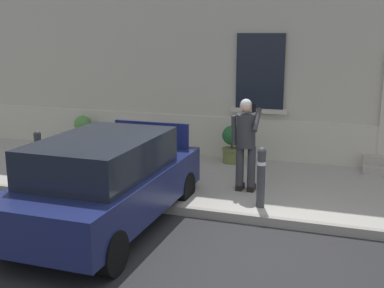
# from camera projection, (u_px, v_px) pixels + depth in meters

# --- Properties ---
(ground_plane) EXTENTS (80.00, 80.00, 0.00)m
(ground_plane) POSITION_uv_depth(u_px,v_px,m) (232.00, 246.00, 7.07)
(ground_plane) COLOR #232326
(sidewalk) EXTENTS (24.00, 3.60, 0.15)m
(sidewalk) POSITION_uv_depth(u_px,v_px,m) (267.00, 186.00, 9.63)
(sidewalk) COLOR #99968E
(sidewalk) RESTS_ON ground
(curb_edge) EXTENTS (24.00, 0.12, 0.15)m
(curb_edge) POSITION_uv_depth(u_px,v_px,m) (246.00, 218.00, 7.92)
(curb_edge) COLOR gray
(curb_edge) RESTS_ON ground
(building_facade) EXTENTS (24.00, 1.52, 7.50)m
(building_facade) POSITION_uv_depth(u_px,v_px,m) (292.00, 3.00, 11.12)
(building_facade) COLOR #B2AD9E
(building_facade) RESTS_ON ground
(hatchback_car_navy) EXTENTS (1.80, 4.07, 1.50)m
(hatchback_car_navy) POSITION_uv_depth(u_px,v_px,m) (107.00, 180.00, 7.57)
(hatchback_car_navy) COLOR #161E4C
(hatchback_car_navy) RESTS_ON ground
(bollard_near_person) EXTENTS (0.15, 0.15, 1.04)m
(bollard_near_person) POSITION_uv_depth(u_px,v_px,m) (261.00, 175.00, 8.11)
(bollard_near_person) COLOR #333338
(bollard_near_person) RESTS_ON sidewalk
(bollard_far_left) EXTENTS (0.15, 0.15, 1.04)m
(bollard_far_left) POSITION_uv_depth(u_px,v_px,m) (39.00, 155.00, 9.50)
(bollard_far_left) COLOR #333338
(bollard_far_left) RESTS_ON sidewalk
(person_on_phone) EXTENTS (0.51, 0.48, 1.75)m
(person_on_phone) POSITION_uv_depth(u_px,v_px,m) (246.00, 139.00, 8.84)
(person_on_phone) COLOR #2D2D33
(person_on_phone) RESTS_ON sidewalk
(planter_cream) EXTENTS (0.44, 0.44, 0.86)m
(planter_cream) POSITION_uv_depth(u_px,v_px,m) (83.00, 131.00, 12.36)
(planter_cream) COLOR beige
(planter_cream) RESTS_ON sidewalk
(planter_terracotta) EXTENTS (0.44, 0.44, 0.86)m
(planter_terracotta) POSITION_uv_depth(u_px,v_px,m) (150.00, 139.00, 11.48)
(planter_terracotta) COLOR #B25B38
(planter_terracotta) RESTS_ON sidewalk
(planter_olive) EXTENTS (0.44, 0.44, 0.86)m
(planter_olive) POSITION_uv_depth(u_px,v_px,m) (232.00, 143.00, 10.98)
(planter_olive) COLOR #606B38
(planter_olive) RESTS_ON sidewalk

